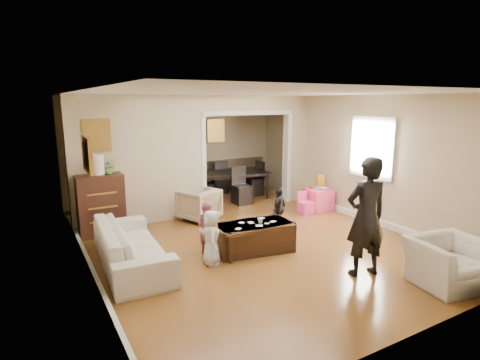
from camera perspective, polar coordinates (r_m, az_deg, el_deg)
floor at (r=7.19m, az=0.80°, el=-8.51°), size 7.00×7.00×0.00m
partition_left at (r=7.98m, az=-14.43°, el=2.78°), size 2.75×0.18×2.60m
partition_right at (r=9.71m, az=8.08°, el=4.55°), size 0.55×0.18×2.60m
partition_header at (r=8.86m, az=1.09°, el=11.29°), size 2.22×0.18×0.35m
window_pane at (r=8.25m, az=18.94°, el=4.56°), size 0.03×0.95×1.10m
framed_art_partition at (r=7.64m, az=-20.44°, el=6.21°), size 0.45×0.03×0.55m
framed_art_sofa_wall at (r=5.31m, az=-21.70°, el=3.52°), size 0.03×0.55×0.40m
framed_art_alcove at (r=10.34m, az=-3.61°, el=7.29°), size 0.45×0.03×0.55m
sofa at (r=6.16m, az=-15.73°, el=-9.24°), size 1.00×2.27×0.65m
armchair_back at (r=8.18m, az=-6.10°, el=-3.61°), size 0.95×0.96×0.67m
armchair_front at (r=6.08m, az=28.53°, el=-10.61°), size 1.12×1.02×0.64m
dresser at (r=7.69m, az=-19.90°, el=-3.42°), size 0.83×0.47×1.14m
table_lamp at (r=7.54m, az=-20.29°, el=2.11°), size 0.22×0.22×0.36m
potted_plant at (r=7.58m, az=-18.78°, el=1.95°), size 0.25×0.22×0.28m
coffee_table at (r=6.52m, az=2.01°, el=-8.43°), size 1.37×0.85×0.48m
coffee_cup at (r=6.44m, az=3.02°, el=-6.04°), size 0.11×0.11×0.09m
play_table at (r=9.05m, az=11.53°, el=-2.85°), size 0.56×0.56×0.50m
cereal_box at (r=9.11m, az=11.78°, el=-0.18°), size 0.20×0.08×0.30m
cyan_cup at (r=8.88m, az=11.32°, el=-1.19°), size 0.08×0.08×0.08m
toy_block at (r=9.00m, az=10.52°, el=-1.09°), size 0.09×0.08×0.05m
play_bowl at (r=8.93m, az=12.34°, el=-1.26°), size 0.21×0.21×0.05m
dining_table at (r=9.96m, az=-1.57°, el=-0.76°), size 2.09×1.37×0.68m
adult_person at (r=5.75m, az=18.15°, el=-5.21°), size 0.70×0.53×1.73m
child_kneel_a at (r=5.95m, az=-4.28°, el=-8.52°), size 0.40×0.49×0.86m
child_kneel_b at (r=6.39m, az=-4.80°, el=-6.98°), size 0.40×0.48×0.88m
child_toddler at (r=7.62m, az=5.80°, el=-4.22°), size 0.51×0.40×0.80m
craft_papers at (r=6.45m, az=2.31°, el=-6.40°), size 0.82×0.44×0.00m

